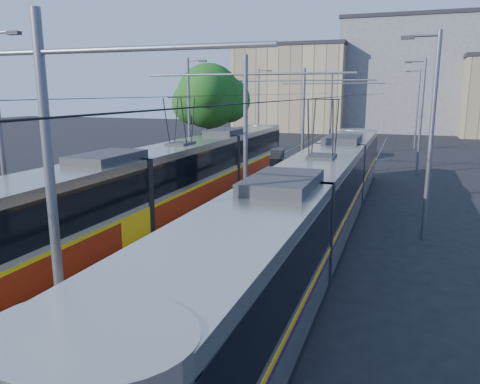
% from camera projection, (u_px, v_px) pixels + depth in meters
% --- Properties ---
extents(ground, '(160.00, 160.00, 0.00)m').
position_uv_depth(ground, '(158.00, 292.00, 13.78)').
color(ground, black).
rests_on(ground, ground).
extents(platform, '(4.00, 50.00, 0.30)m').
position_uv_depth(platform, '(291.00, 183.00, 29.42)').
color(platform, gray).
rests_on(platform, ground).
extents(tactile_strip_left, '(0.70, 50.00, 0.01)m').
position_uv_depth(tactile_strip_left, '(269.00, 179.00, 29.86)').
color(tactile_strip_left, gray).
rests_on(tactile_strip_left, platform).
extents(tactile_strip_right, '(0.70, 50.00, 0.01)m').
position_uv_depth(tactile_strip_right, '(314.00, 182.00, 28.91)').
color(tactile_strip_right, gray).
rests_on(tactile_strip_right, platform).
extents(rails, '(8.71, 70.00, 0.03)m').
position_uv_depth(rails, '(291.00, 185.00, 29.45)').
color(rails, gray).
rests_on(rails, ground).
extents(tram_left, '(2.43, 29.69, 5.50)m').
position_uv_depth(tram_left, '(181.00, 177.00, 22.77)').
color(tram_left, black).
rests_on(tram_left, ground).
extents(tram_right, '(2.43, 30.25, 5.50)m').
position_uv_depth(tram_right, '(320.00, 194.00, 18.21)').
color(tram_right, black).
rests_on(tram_right, ground).
extents(catenary, '(9.20, 70.00, 7.00)m').
position_uv_depth(catenary, '(281.00, 115.00, 25.88)').
color(catenary, slate).
rests_on(catenary, platform).
extents(street_lamps, '(15.18, 38.22, 8.00)m').
position_uv_depth(street_lamps, '(306.00, 115.00, 32.26)').
color(street_lamps, slate).
rests_on(street_lamps, ground).
extents(shelter, '(0.88, 1.24, 2.51)m').
position_uv_depth(shelter, '(277.00, 172.00, 24.83)').
color(shelter, black).
rests_on(shelter, platform).
extents(tree, '(5.45, 5.04, 7.91)m').
position_uv_depth(tree, '(214.00, 97.00, 35.91)').
color(tree, '#382314').
rests_on(tree, ground).
extents(building_left, '(16.32, 12.24, 12.53)m').
position_uv_depth(building_left, '(294.00, 88.00, 71.02)').
color(building_left, tan).
rests_on(building_left, ground).
extents(building_centre, '(18.36, 14.28, 16.07)m').
position_uv_depth(building_centre, '(406.00, 76.00, 69.11)').
color(building_centre, gray).
rests_on(building_centre, ground).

